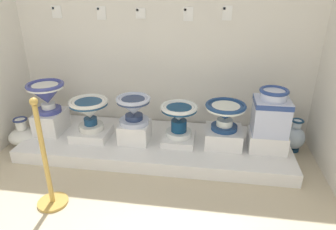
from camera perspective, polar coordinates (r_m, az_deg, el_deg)
The scene contains 22 objects.
wall_back at distance 3.52m, azimuth -0.93°, elevation 18.24°, with size 3.63×0.06×2.80m, color silver.
display_platform at distance 3.42m, azimuth -2.26°, elevation -5.55°, with size 2.89×0.98×0.14m, color white.
plinth_block_central_ornate at distance 3.76m, azimuth -21.04°, elevation -1.16°, with size 0.29×0.38×0.24m, color white.
antique_toilet_central_ornate at distance 3.63m, azimuth -21.84°, elevation 3.76°, with size 0.41×0.41×0.34m.
plinth_block_tall_cobalt at distance 3.51m, azimuth -14.05°, elevation -3.36°, with size 0.40×0.38×0.10m, color white.
antique_toilet_tall_cobalt at distance 3.39m, azimuth -14.53°, elevation 0.94°, with size 0.42×0.42×0.35m.
plinth_block_pale_glazed at distance 3.32m, azimuth -6.24°, elevation -3.20°, with size 0.31×0.31×0.21m, color white.
antique_toilet_pale_glazed at distance 3.20m, azimuth -6.47°, elevation 1.43°, with size 0.36×0.36×0.30m.
plinth_block_leftmost at distance 3.32m, azimuth 2.01°, elevation -4.42°, with size 0.34×0.38×0.07m, color white.
antique_toilet_leftmost at distance 3.20m, azimuth 2.08°, elevation -0.06°, with size 0.39×0.39×0.35m.
plinth_block_squat_floral at distance 3.29m, azimuth 10.32°, elevation -4.03°, with size 0.38×0.37×0.18m, color white.
antique_toilet_squat_floral at distance 3.17m, azimuth 10.69°, elevation 0.50°, with size 0.42×0.42×0.29m.
plinth_block_broad_patterned at distance 3.31m, azimuth 18.03°, elevation -4.60°, with size 0.38×0.31×0.19m, color white.
antique_toilet_broad_patterned at distance 3.18m, azimuth 18.78°, elevation 0.68°, with size 0.35×0.32×0.47m.
info_placard_first at distance 3.88m, azimuth -20.14°, elevation 17.71°, with size 0.12×0.01×0.14m.
info_placard_second at distance 3.67m, azimuth -12.39°, elevation 18.21°, with size 0.11×0.01×0.15m.
info_placard_third at distance 3.54m, azimuth -5.16°, elevation 18.48°, with size 0.11×0.01×0.11m.
info_placard_fourth at distance 3.45m, azimuth 3.81°, elevation 18.38°, with size 0.10×0.01×0.15m.
info_placard_fifth at distance 3.44m, azimuth 11.02°, elevation 18.27°, with size 0.10×0.01×0.15m.
decorative_vase_companion at distance 3.85m, azimuth -25.50°, elevation -3.42°, with size 0.32×0.32×0.34m.
decorative_vase_corner at distance 3.64m, azimuth 22.64°, elevation -3.84°, with size 0.22×0.22×0.38m.
stanchion_post_near_left at distance 2.73m, azimuth -21.58°, elevation -10.49°, with size 0.25×0.25×0.97m.
Camera 1 is at (2.29, -0.32, 1.75)m, focal length 32.53 mm.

